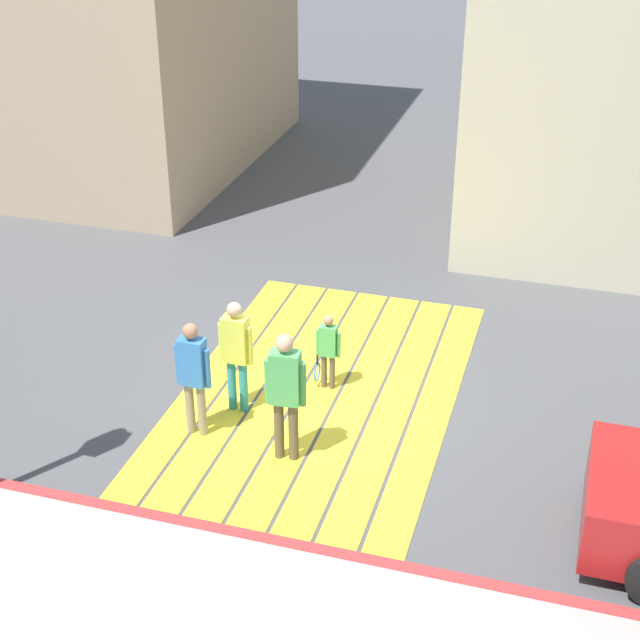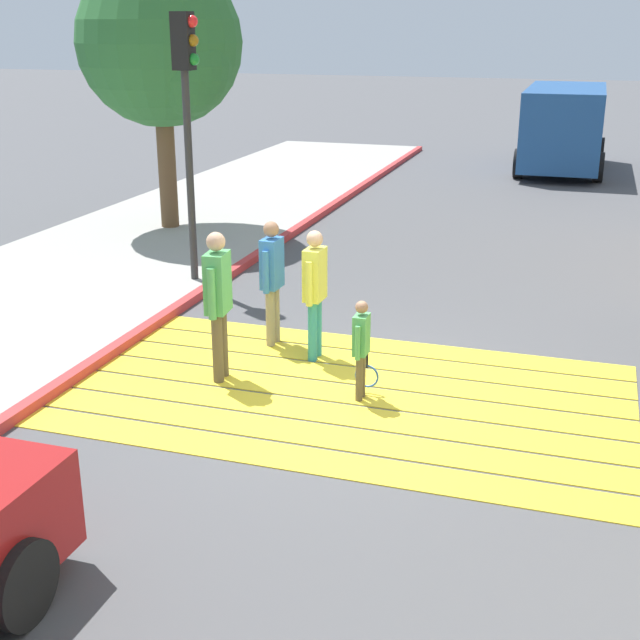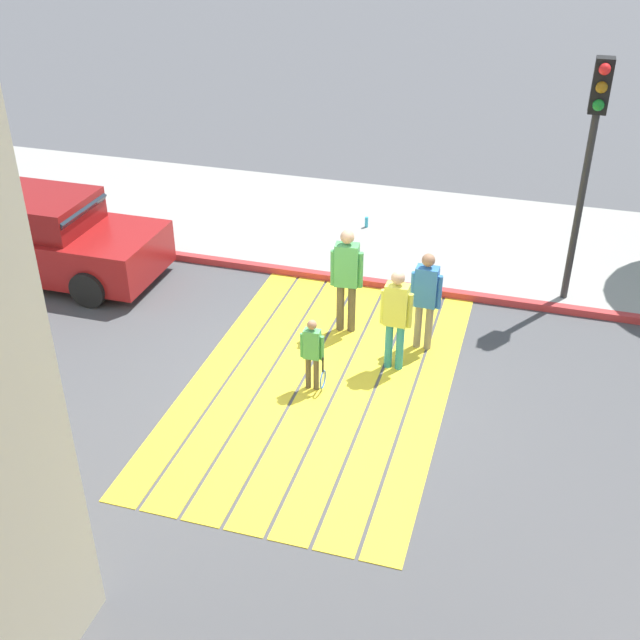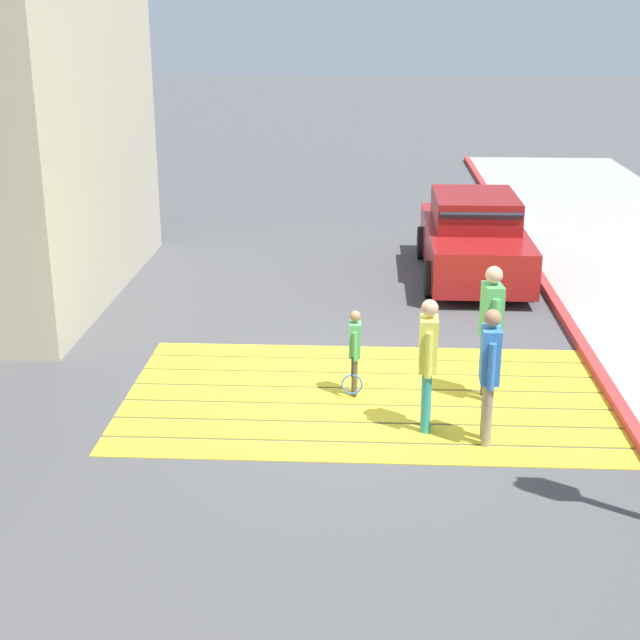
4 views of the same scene
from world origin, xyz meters
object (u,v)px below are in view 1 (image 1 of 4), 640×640
pedestrian_adult_side (193,371)px  pedestrian_child_with_racket (327,348)px  pedestrian_adult_lead (236,349)px  pedestrian_adult_trailing (285,388)px

pedestrian_adult_side → pedestrian_child_with_racket: size_ratio=1.42×
pedestrian_adult_lead → pedestrian_child_with_racket: bearing=-49.1°
pedestrian_adult_side → pedestrian_child_with_racket: bearing=-40.5°
pedestrian_adult_lead → pedestrian_adult_side: (-0.70, 0.32, -0.00)m
pedestrian_child_with_racket → pedestrian_adult_trailing: bearing=178.9°
pedestrian_adult_lead → pedestrian_child_with_racket: 1.40m
pedestrian_adult_lead → pedestrian_adult_trailing: (-0.87, -1.00, 0.08)m
pedestrian_adult_trailing → pedestrian_adult_side: size_ratio=1.09×
pedestrian_adult_trailing → pedestrian_adult_side: 1.33m
pedestrian_adult_trailing → pedestrian_adult_side: bearing=82.6°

